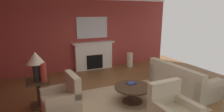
% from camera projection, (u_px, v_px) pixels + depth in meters
% --- Properties ---
extents(ground_plane, '(9.01, 9.01, 0.00)m').
position_uv_depth(ground_plane, '(123.00, 99.00, 5.00)').
color(ground_plane, brown).
extents(wall_fireplace, '(7.53, 0.12, 3.04)m').
position_uv_depth(wall_fireplace, '(89.00, 34.00, 7.51)').
color(wall_fireplace, '#9E3833').
rests_on(wall_fireplace, ground_plane).
extents(area_rug, '(3.25, 2.42, 0.01)m').
position_uv_depth(area_rug, '(132.00, 101.00, 4.87)').
color(area_rug, tan).
rests_on(area_rug, ground_plane).
extents(fireplace, '(1.80, 0.35, 1.19)m').
position_uv_depth(fireplace, '(94.00, 56.00, 7.59)').
color(fireplace, white).
rests_on(fireplace, ground_plane).
extents(mantel_mirror, '(1.32, 0.04, 0.88)m').
position_uv_depth(mantel_mirror, '(92.00, 28.00, 7.41)').
color(mantel_mirror, silver).
extents(sofa, '(0.98, 2.13, 0.85)m').
position_uv_depth(sofa, '(180.00, 81.00, 5.58)').
color(sofa, '#BCB299').
rests_on(sofa, ground_plane).
extents(armchair_near_window, '(0.89, 0.89, 0.95)m').
position_uv_depth(armchair_near_window, '(62.00, 101.00, 4.25)').
color(armchair_near_window, '#C1B293').
rests_on(armchair_near_window, ground_plane).
extents(coffee_table, '(1.00, 1.00, 0.45)m').
position_uv_depth(coffee_table, '(133.00, 90.00, 4.79)').
color(coffee_table, '#3D2D1E').
rests_on(coffee_table, ground_plane).
extents(side_table, '(0.56, 0.56, 0.70)m').
position_uv_depth(side_table, '(39.00, 91.00, 4.57)').
color(side_table, '#3D2D1E').
rests_on(side_table, ground_plane).
extents(table_lamp, '(0.44, 0.44, 0.75)m').
position_uv_depth(table_lamp, '(36.00, 61.00, 4.38)').
color(table_lamp, black).
rests_on(table_lamp, side_table).
extents(vase_on_side_table, '(0.15, 0.15, 0.48)m').
position_uv_depth(vase_on_side_table, '(43.00, 72.00, 4.39)').
color(vase_on_side_table, '#9E3328').
rests_on(vase_on_side_table, side_table).
extents(vase_tall_corner, '(0.28, 0.28, 0.63)m').
position_uv_depth(vase_tall_corner, '(130.00, 60.00, 8.00)').
color(vase_tall_corner, beige).
rests_on(vase_tall_corner, ground_plane).
extents(book_red_cover, '(0.27, 0.22, 0.04)m').
position_uv_depth(book_red_cover, '(131.00, 83.00, 4.93)').
color(book_red_cover, navy).
rests_on(book_red_cover, coffee_table).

